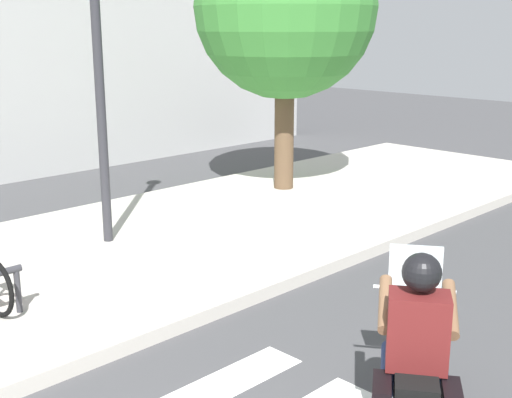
{
  "coord_description": "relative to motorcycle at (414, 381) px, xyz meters",
  "views": [
    {
      "loc": [
        -1.48,
        -2.15,
        2.89
      ],
      "look_at": [
        3.3,
        2.67,
        1.13
      ],
      "focal_mm": 47.32,
      "sensor_mm": 36.0,
      "label": 1
    }
  ],
  "objects": [
    {
      "name": "street_lamp",
      "position": [
        0.78,
        5.1,
        2.28
      ],
      "size": [
        0.28,
        0.28,
        4.56
      ],
      "color": "#2D2D33",
      "rests_on": "ground"
    },
    {
      "name": "motorcycle",
      "position": [
        0.0,
        0.0,
        0.0
      ],
      "size": [
        1.86,
        1.32,
        1.26
      ],
      "color": "black",
      "rests_on": "ground"
    },
    {
      "name": "tree_near_rack",
      "position": [
        4.58,
        5.5,
        2.69
      ],
      "size": [
        3.0,
        3.0,
        4.68
      ],
      "color": "brown",
      "rests_on": "ground"
    },
    {
      "name": "rider",
      "position": [
        -0.06,
        -0.04,
        0.37
      ],
      "size": [
        0.77,
        0.73,
        1.46
      ],
      "color": "#591919",
      "rests_on": "ground"
    }
  ]
}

